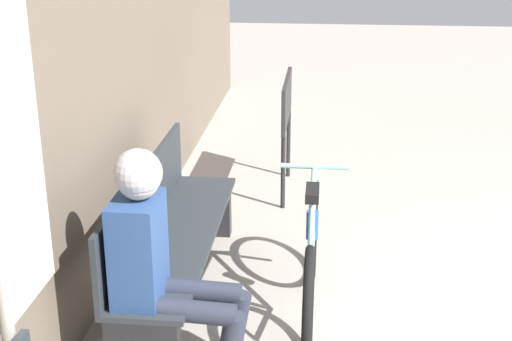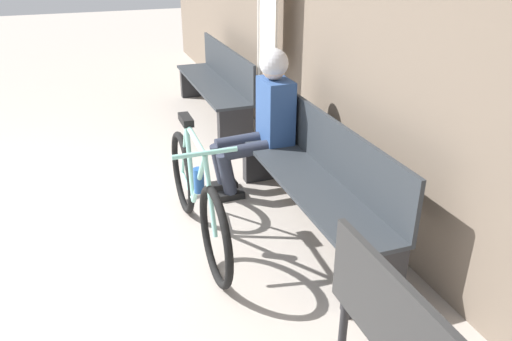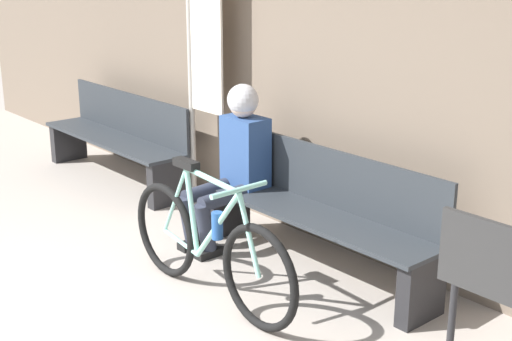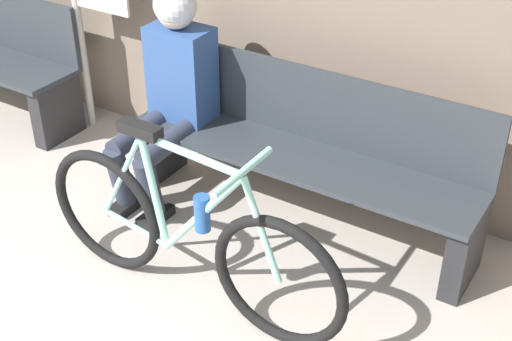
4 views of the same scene
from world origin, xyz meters
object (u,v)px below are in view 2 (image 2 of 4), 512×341
at_px(park_bench_near, 316,181).
at_px(person_seated, 264,113).
at_px(park_bench_far, 216,84).
at_px(bicycle, 197,197).
at_px(banner_pole, 265,22).

height_order(park_bench_near, person_seated, person_seated).
height_order(park_bench_near, park_bench_far, same).
relative_size(park_bench_near, bicycle, 1.20).
xyz_separation_m(park_bench_near, bicycle, (-0.12, -0.84, -0.04)).
bearing_deg(banner_pole, park_bench_far, -170.18).
relative_size(person_seated, banner_pole, 0.60).
bearing_deg(park_bench_far, bicycle, -18.32).
height_order(person_seated, park_bench_far, person_seated).
bearing_deg(park_bench_near, park_bench_far, 179.99).
relative_size(bicycle, person_seated, 1.34).
xyz_separation_m(bicycle, park_bench_far, (-2.54, 0.84, 0.04)).
height_order(bicycle, banner_pole, banner_pole).
xyz_separation_m(park_bench_near, park_bench_far, (-2.66, 0.00, 0.00)).
bearing_deg(park_bench_near, bicycle, -98.30).
relative_size(person_seated, park_bench_far, 0.61).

